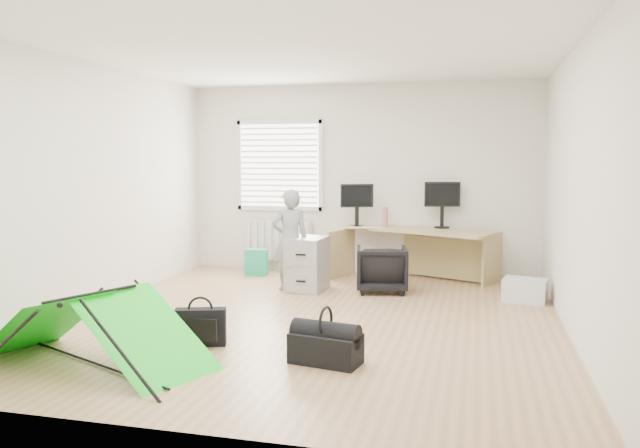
% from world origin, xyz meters
% --- Properties ---
extents(ground, '(5.50, 5.50, 0.00)m').
position_xyz_m(ground, '(0.00, 0.00, 0.00)').
color(ground, tan).
rests_on(ground, ground).
extents(back_wall, '(5.00, 0.02, 2.70)m').
position_xyz_m(back_wall, '(0.00, 2.75, 1.35)').
color(back_wall, silver).
rests_on(back_wall, ground).
extents(window, '(1.20, 0.06, 1.20)m').
position_xyz_m(window, '(-1.20, 2.71, 1.55)').
color(window, silver).
rests_on(window, back_wall).
extents(radiator, '(1.00, 0.12, 0.60)m').
position_xyz_m(radiator, '(-1.20, 2.67, 0.45)').
color(radiator, silver).
rests_on(radiator, back_wall).
extents(desk, '(2.16, 1.41, 0.70)m').
position_xyz_m(desk, '(0.83, 2.37, 0.35)').
color(desk, tan).
rests_on(desk, ground).
extents(filing_cabinet, '(0.46, 0.60, 0.67)m').
position_xyz_m(filing_cabinet, '(-0.41, 1.39, 0.34)').
color(filing_cabinet, '#9EA0A3').
rests_on(filing_cabinet, ground).
extents(monitor_left, '(0.46, 0.28, 0.44)m').
position_xyz_m(monitor_left, '(0.03, 2.38, 0.92)').
color(monitor_left, black).
rests_on(monitor_left, desk).
extents(monitor_right, '(0.50, 0.23, 0.46)m').
position_xyz_m(monitor_right, '(1.17, 2.58, 0.94)').
color(monitor_right, black).
rests_on(monitor_right, desk).
extents(keyboard, '(0.45, 0.21, 0.02)m').
position_xyz_m(keyboard, '(0.16, 2.32, 0.71)').
color(keyboard, beige).
rests_on(keyboard, desk).
extents(thermos, '(0.10, 0.10, 0.28)m').
position_xyz_m(thermos, '(0.40, 2.52, 0.84)').
color(thermos, '#B6666D').
rests_on(thermos, desk).
extents(office_chair, '(0.72, 0.73, 0.57)m').
position_xyz_m(office_chair, '(0.50, 1.54, 0.29)').
color(office_chair, black).
rests_on(office_chair, ground).
extents(person, '(0.55, 0.48, 1.27)m').
position_xyz_m(person, '(-0.63, 1.36, 0.64)').
color(person, gray).
rests_on(person, ground).
extents(kite, '(2.04, 1.50, 0.58)m').
position_xyz_m(kite, '(-1.32, -1.79, 0.29)').
color(kite, '#14DB19').
rests_on(kite, ground).
extents(storage_crate, '(0.54, 0.43, 0.27)m').
position_xyz_m(storage_crate, '(2.20, 1.40, 0.13)').
color(storage_crate, silver).
rests_on(storage_crate, ground).
extents(tote_bag, '(0.32, 0.16, 0.37)m').
position_xyz_m(tote_bag, '(-1.39, 2.20, 0.19)').
color(tote_bag, '#21A577').
rests_on(tote_bag, ground).
extents(laptop_bag, '(0.46, 0.26, 0.33)m').
position_xyz_m(laptop_bag, '(-0.71, -1.09, 0.17)').
color(laptop_bag, black).
rests_on(laptop_bag, ground).
extents(white_box, '(0.13, 0.13, 0.11)m').
position_xyz_m(white_box, '(-1.10, -1.09, 0.05)').
color(white_box, silver).
rests_on(white_box, ground).
extents(duffel_bag, '(0.61, 0.39, 0.25)m').
position_xyz_m(duffel_bag, '(0.47, -1.29, 0.12)').
color(duffel_bag, black).
rests_on(duffel_bag, ground).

